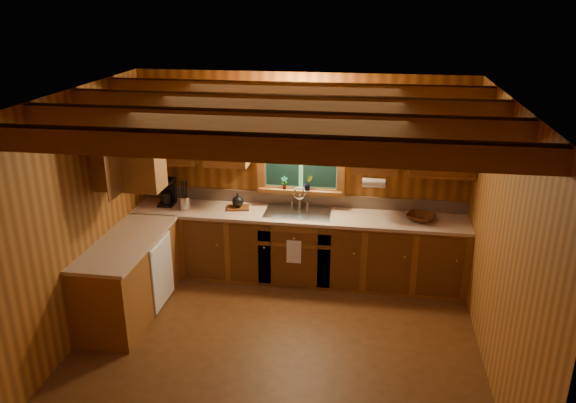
% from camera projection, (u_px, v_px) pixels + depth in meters
% --- Properties ---
extents(room, '(4.20, 4.20, 4.20)m').
position_uv_depth(room, '(275.00, 235.00, 5.32)').
color(room, '#532F14').
rests_on(room, ground).
extents(ceiling_beams, '(4.20, 2.54, 0.18)m').
position_uv_depth(ceiling_beams, '(274.00, 112.00, 4.90)').
color(ceiling_beams, brown).
rests_on(ceiling_beams, room).
extents(base_cabinets, '(4.20, 2.22, 0.86)m').
position_uv_depth(base_cabinets, '(255.00, 255.00, 6.88)').
color(base_cabinets, brown).
rests_on(base_cabinets, ground).
extents(countertop, '(4.20, 2.24, 0.04)m').
position_uv_depth(countertop, '(255.00, 222.00, 6.73)').
color(countertop, tan).
rests_on(countertop, base_cabinets).
extents(backsplash, '(4.20, 0.02, 0.16)m').
position_uv_depth(backsplash, '(301.00, 199.00, 7.18)').
color(backsplash, tan).
rests_on(backsplash, room).
extents(dishwasher_panel, '(0.02, 0.60, 0.80)m').
position_uv_depth(dishwasher_panel, '(162.00, 272.00, 6.46)').
color(dishwasher_panel, white).
rests_on(dishwasher_panel, base_cabinets).
extents(upper_cabinets, '(4.19, 1.77, 0.78)m').
position_uv_depth(upper_cabinets, '(249.00, 142.00, 6.53)').
color(upper_cabinets, brown).
rests_on(upper_cabinets, room).
extents(window, '(1.12, 0.08, 1.00)m').
position_uv_depth(window, '(301.00, 159.00, 6.97)').
color(window, brown).
rests_on(window, room).
extents(window_sill, '(1.06, 0.14, 0.04)m').
position_uv_depth(window_sill, '(300.00, 191.00, 7.07)').
color(window_sill, brown).
rests_on(window_sill, room).
extents(wall_sconce, '(0.45, 0.21, 0.17)m').
position_uv_depth(wall_sconce, '(300.00, 111.00, 6.63)').
color(wall_sconce, black).
rests_on(wall_sconce, room).
extents(paper_towel_roll, '(0.27, 0.11, 0.11)m').
position_uv_depth(paper_towel_roll, '(374.00, 183.00, 6.58)').
color(paper_towel_roll, white).
rests_on(paper_towel_roll, upper_cabinets).
extents(dish_towel, '(0.18, 0.01, 0.30)m').
position_uv_depth(dish_towel, '(294.00, 252.00, 6.76)').
color(dish_towel, white).
rests_on(dish_towel, base_cabinets).
extents(sink, '(0.82, 0.48, 0.43)m').
position_uv_depth(sink, '(298.00, 216.00, 6.96)').
color(sink, silver).
rests_on(sink, countertop).
extents(coffee_maker, '(0.19, 0.25, 0.35)m').
position_uv_depth(coffee_maker, '(167.00, 192.00, 7.18)').
color(coffee_maker, black).
rests_on(coffee_maker, countertop).
extents(utensil_crock, '(0.13, 0.13, 0.38)m').
position_uv_depth(utensil_crock, '(185.00, 202.00, 7.04)').
color(utensil_crock, silver).
rests_on(utensil_crock, countertop).
extents(cutting_board, '(0.32, 0.25, 0.03)m').
position_uv_depth(cutting_board, '(238.00, 208.00, 7.08)').
color(cutting_board, '#583013').
rests_on(cutting_board, countertop).
extents(teakettle, '(0.14, 0.14, 0.18)m').
position_uv_depth(teakettle, '(238.00, 201.00, 7.05)').
color(teakettle, black).
rests_on(teakettle, cutting_board).
extents(wicker_basket, '(0.43, 0.43, 0.08)m').
position_uv_depth(wicker_basket, '(421.00, 217.00, 6.70)').
color(wicker_basket, '#48230C').
rests_on(wicker_basket, countertop).
extents(potted_plant_left, '(0.10, 0.07, 0.17)m').
position_uv_depth(potted_plant_left, '(284.00, 183.00, 7.04)').
color(potted_plant_left, '#583013').
rests_on(potted_plant_left, window_sill).
extents(potted_plant_right, '(0.13, 0.12, 0.20)m').
position_uv_depth(potted_plant_right, '(308.00, 183.00, 6.99)').
color(potted_plant_right, '#583013').
rests_on(potted_plant_right, window_sill).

